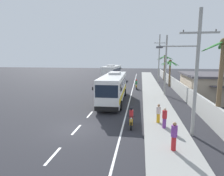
{
  "coord_description": "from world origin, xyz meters",
  "views": [
    {
      "loc": [
        4.84,
        -13.48,
        5.59
      ],
      "look_at": [
        1.3,
        9.73,
        1.7
      ],
      "focal_mm": 30.25,
      "sensor_mm": 36.0,
      "label": 1
    }
  ],
  "objects_px": {
    "coach_bus_far_lane": "(112,73)",
    "utility_pole_nearest": "(195,70)",
    "palm_second": "(221,70)",
    "motorcycle_beside_bus": "(136,85)",
    "coach_bus_foreground": "(114,87)",
    "utility_pole_far": "(159,58)",
    "pedestrian_far_walk": "(165,118)",
    "utility_pole_mid": "(166,65)",
    "motorcycle_trailing": "(131,119)",
    "palm_nearest": "(170,67)",
    "pedestrian_midwalk": "(174,136)",
    "palm_third": "(165,62)",
    "pedestrian_near_kerb": "(158,113)"
  },
  "relations": [
    {
      "from": "motorcycle_trailing",
      "to": "palm_nearest",
      "type": "bearing_deg",
      "value": 74.63
    },
    {
      "from": "motorcycle_trailing",
      "to": "utility_pole_mid",
      "type": "relative_size",
      "value": 0.23
    },
    {
      "from": "palm_second",
      "to": "motorcycle_trailing",
      "type": "bearing_deg",
      "value": -178.28
    },
    {
      "from": "pedestrian_near_kerb",
      "to": "pedestrian_midwalk",
      "type": "bearing_deg",
      "value": 116.23
    },
    {
      "from": "motorcycle_beside_bus",
      "to": "pedestrian_near_kerb",
      "type": "height_order",
      "value": "pedestrian_near_kerb"
    },
    {
      "from": "coach_bus_foreground",
      "to": "utility_pole_nearest",
      "type": "bearing_deg",
      "value": -54.09
    },
    {
      "from": "motorcycle_trailing",
      "to": "pedestrian_near_kerb",
      "type": "relative_size",
      "value": 1.24
    },
    {
      "from": "pedestrian_far_walk",
      "to": "palm_second",
      "type": "relative_size",
      "value": 0.23
    },
    {
      "from": "utility_pole_mid",
      "to": "utility_pole_far",
      "type": "bearing_deg",
      "value": 88.61
    },
    {
      "from": "coach_bus_far_lane",
      "to": "palm_third",
      "type": "relative_size",
      "value": 1.83
    },
    {
      "from": "coach_bus_far_lane",
      "to": "utility_pole_nearest",
      "type": "distance_m",
      "value": 31.64
    },
    {
      "from": "motorcycle_trailing",
      "to": "palm_third",
      "type": "xyz_separation_m",
      "value": [
        6.3,
        32.18,
        3.7
      ]
    },
    {
      "from": "coach_bus_far_lane",
      "to": "palm_nearest",
      "type": "relative_size",
      "value": 2.18
    },
    {
      "from": "coach_bus_far_lane",
      "to": "utility_pole_mid",
      "type": "xyz_separation_m",
      "value": [
        10.14,
        -15.27,
        2.51
      ]
    },
    {
      "from": "pedestrian_far_walk",
      "to": "utility_pole_nearest",
      "type": "xyz_separation_m",
      "value": [
        1.76,
        -0.8,
        3.71
      ]
    },
    {
      "from": "palm_second",
      "to": "pedestrian_near_kerb",
      "type": "bearing_deg",
      "value": 170.06
    },
    {
      "from": "utility_pole_mid",
      "to": "palm_nearest",
      "type": "height_order",
      "value": "utility_pole_mid"
    },
    {
      "from": "coach_bus_far_lane",
      "to": "motorcycle_trailing",
      "type": "distance_m",
      "value": 29.39
    },
    {
      "from": "pedestrian_midwalk",
      "to": "palm_second",
      "type": "xyz_separation_m",
      "value": [
        3.81,
        4.01,
        3.59
      ]
    },
    {
      "from": "coach_bus_foreground",
      "to": "motorcycle_trailing",
      "type": "relative_size",
      "value": 5.95
    },
    {
      "from": "motorcycle_trailing",
      "to": "palm_second",
      "type": "relative_size",
      "value": 0.28
    },
    {
      "from": "utility_pole_far",
      "to": "motorcycle_trailing",
      "type": "bearing_deg",
      "value": -99.23
    },
    {
      "from": "coach_bus_foreground",
      "to": "motorcycle_beside_bus",
      "type": "height_order",
      "value": "coach_bus_foreground"
    },
    {
      "from": "pedestrian_midwalk",
      "to": "motorcycle_trailing",
      "type": "bearing_deg",
      "value": 98.18
    },
    {
      "from": "palm_second",
      "to": "palm_third",
      "type": "relative_size",
      "value": 1.14
    },
    {
      "from": "palm_nearest",
      "to": "pedestrian_midwalk",
      "type": "bearing_deg",
      "value": -97.5
    },
    {
      "from": "motorcycle_trailing",
      "to": "coach_bus_far_lane",
      "type": "bearing_deg",
      "value": 101.67
    },
    {
      "from": "palm_nearest",
      "to": "coach_bus_foreground",
      "type": "bearing_deg",
      "value": -122.77
    },
    {
      "from": "motorcycle_beside_bus",
      "to": "motorcycle_trailing",
      "type": "bearing_deg",
      "value": -89.87
    },
    {
      "from": "motorcycle_beside_bus",
      "to": "palm_second",
      "type": "relative_size",
      "value": 0.28
    },
    {
      "from": "palm_second",
      "to": "motorcycle_beside_bus",
      "type": "bearing_deg",
      "value": 109.77
    },
    {
      "from": "coach_bus_far_lane",
      "to": "pedestrian_far_walk",
      "type": "distance_m",
      "value": 30.24
    },
    {
      "from": "palm_second",
      "to": "coach_bus_foreground",
      "type": "bearing_deg",
      "value": 137.45
    },
    {
      "from": "pedestrian_far_walk",
      "to": "palm_nearest",
      "type": "xyz_separation_m",
      "value": [
        3.54,
        22.48,
        2.69
      ]
    },
    {
      "from": "palm_second",
      "to": "pedestrian_far_walk",
      "type": "bearing_deg",
      "value": -173.44
    },
    {
      "from": "coach_bus_foreground",
      "to": "utility_pole_far",
      "type": "bearing_deg",
      "value": 69.61
    },
    {
      "from": "motorcycle_beside_bus",
      "to": "pedestrian_midwalk",
      "type": "bearing_deg",
      "value": -83.0
    },
    {
      "from": "utility_pole_far",
      "to": "pedestrian_near_kerb",
      "type": "bearing_deg",
      "value": -94.94
    },
    {
      "from": "pedestrian_far_walk",
      "to": "motorcycle_beside_bus",
      "type": "bearing_deg",
      "value": -168.01
    },
    {
      "from": "motorcycle_trailing",
      "to": "utility_pole_far",
      "type": "bearing_deg",
      "value": 80.77
    },
    {
      "from": "utility_pole_nearest",
      "to": "palm_second",
      "type": "bearing_deg",
      "value": 29.93
    },
    {
      "from": "coach_bus_far_lane",
      "to": "utility_pole_nearest",
      "type": "bearing_deg",
      "value": -70.99
    },
    {
      "from": "pedestrian_far_walk",
      "to": "palm_nearest",
      "type": "bearing_deg",
      "value": 175.06
    },
    {
      "from": "motorcycle_trailing",
      "to": "pedestrian_far_walk",
      "type": "distance_m",
      "value": 2.6
    },
    {
      "from": "utility_pole_mid",
      "to": "utility_pole_far",
      "type": "relative_size",
      "value": 0.83
    },
    {
      "from": "motorcycle_beside_bus",
      "to": "palm_nearest",
      "type": "bearing_deg",
      "value": 32.03
    },
    {
      "from": "motorcycle_trailing",
      "to": "utility_pole_mid",
      "type": "distance_m",
      "value": 14.63
    },
    {
      "from": "utility_pole_far",
      "to": "palm_nearest",
      "type": "xyz_separation_m",
      "value": [
        1.55,
        -5.79,
        -1.69
      ]
    },
    {
      "from": "motorcycle_beside_bus",
      "to": "pedestrian_far_walk",
      "type": "height_order",
      "value": "pedestrian_far_walk"
    },
    {
      "from": "coach_bus_foreground",
      "to": "coach_bus_far_lane",
      "type": "bearing_deg",
      "value": 99.24
    }
  ]
}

